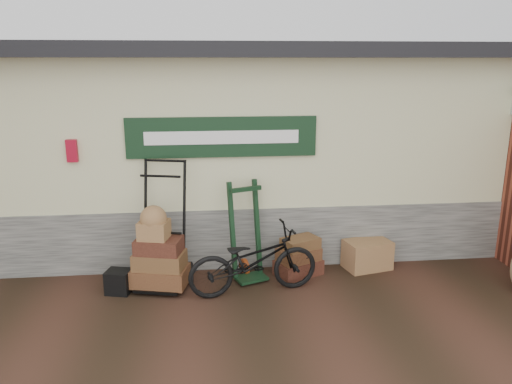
% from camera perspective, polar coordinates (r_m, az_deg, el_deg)
% --- Properties ---
extents(ground, '(80.00, 80.00, 0.00)m').
position_cam_1_polar(ground, '(6.55, -0.56, -12.10)').
color(ground, black).
rests_on(ground, ground).
extents(station_building, '(14.40, 4.10, 3.20)m').
position_cam_1_polar(station_building, '(8.67, -2.38, 5.86)').
color(station_building, '#4C4C47').
rests_on(station_building, ground).
extents(porter_trolley, '(0.99, 0.83, 1.73)m').
position_cam_1_polar(porter_trolley, '(6.76, -10.62, -3.56)').
color(porter_trolley, black).
rests_on(porter_trolley, ground).
extents(green_barrow, '(0.61, 0.57, 1.37)m').
position_cam_1_polar(green_barrow, '(6.89, -1.11, -4.51)').
color(green_barrow, black).
rests_on(green_barrow, ground).
extents(suitcase_stack, '(0.74, 0.62, 0.56)m').
position_cam_1_polar(suitcase_stack, '(7.15, 4.89, -7.32)').
color(suitcase_stack, '#3C1B13').
rests_on(suitcase_stack, ground).
extents(wicker_hamper, '(0.72, 0.56, 0.42)m').
position_cam_1_polar(wicker_hamper, '(7.54, 12.59, -6.98)').
color(wicker_hamper, brown).
rests_on(wicker_hamper, ground).
extents(black_trunk, '(0.36, 0.33, 0.31)m').
position_cam_1_polar(black_trunk, '(6.89, -15.40, -9.85)').
color(black_trunk, black).
rests_on(black_trunk, ground).
extents(bicycle, '(0.88, 1.80, 1.00)m').
position_cam_1_polar(bicycle, '(6.51, -0.29, -7.44)').
color(bicycle, black).
rests_on(bicycle, ground).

